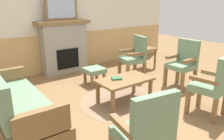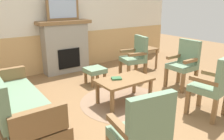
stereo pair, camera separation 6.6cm
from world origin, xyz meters
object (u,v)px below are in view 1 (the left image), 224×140
fireplace (64,46)px  side_table (146,52)px  book_on_table (117,78)px  footstool (94,71)px  armchair_by_window_left (183,61)px  coffee_table (125,82)px  armchair_front_left (214,83)px  couch (17,106)px  framed_picture (62,8)px  armchair_near_fireplace (135,55)px  armchair_front_center (145,132)px

fireplace → side_table: 2.11m
book_on_table → footstool: size_ratio=0.42×
footstool → armchair_by_window_left: (1.42, -1.20, 0.25)m
fireplace → armchair_by_window_left: (1.55, -2.38, -0.11)m
coffee_table → armchair_by_window_left: 1.48m
fireplace → armchair_front_left: 3.53m
armchair_front_left → couch: bearing=153.1°
framed_picture → armchair_near_fireplace: 2.04m
coffee_table → armchair_near_fireplace: 1.34m
fireplace → book_on_table: size_ratio=7.68×
armchair_near_fireplace → fireplace: bearing=128.1°
fireplace → coffee_table: bearing=-87.8°
fireplace → coffee_table: 2.27m
footstool → couch: bearing=-152.2°
fireplace → framed_picture: (0.00, 0.00, 0.91)m
couch → coffee_table: 1.76m
coffee_table → armchair_by_window_left: armchair_by_window_left is taller
couch → armchair_by_window_left: size_ratio=1.84×
armchair_by_window_left → framed_picture: bearing=123.1°
framed_picture → armchair_near_fireplace: size_ratio=0.82×
couch → coffee_table: couch is taller
framed_picture → fireplace: bearing=-90.0°
framed_picture → coffee_table: 2.54m
armchair_near_fireplace → book_on_table: bearing=-144.9°
fireplace → side_table: bearing=-27.2°
couch → book_on_table: couch is taller
footstool → side_table: side_table is taller
coffee_table → footstool: size_ratio=2.40×
framed_picture → footstool: (0.13, -1.18, -1.28)m
book_on_table → footstool: bearing=80.2°
footstool → framed_picture: bearing=96.5°
book_on_table → armchair_front_left: size_ratio=0.17×
framed_picture → armchair_front_left: 3.68m
footstool → armchair_near_fireplace: (0.96, -0.22, 0.25)m
armchair_front_center → fireplace: bearing=76.6°
footstool → side_table: size_ratio=0.73×
framed_picture → side_table: bearing=-27.3°
armchair_front_left → side_table: 2.66m
framed_picture → armchair_by_window_left: size_ratio=0.82×
couch → armchair_front_left: bearing=-26.9°
couch → armchair_near_fireplace: 2.87m
armchair_by_window_left → couch: bearing=175.6°
footstool → armchair_front_left: (0.74, -2.25, 0.25)m
framed_picture → footstool: size_ratio=2.00×
fireplace → framed_picture: size_ratio=1.62×
book_on_table → fireplace: bearing=89.0°
couch → side_table: size_ratio=3.27×
coffee_table → side_table: side_table is taller
armchair_front_left → armchair_front_center: same height
book_on_table → side_table: size_ratio=0.31×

